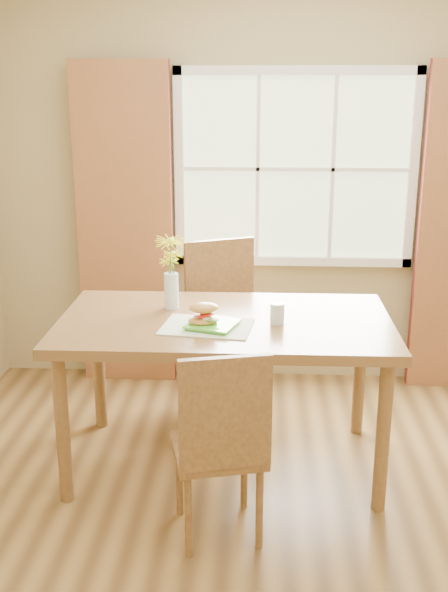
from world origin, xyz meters
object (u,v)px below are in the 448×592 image
chair_near (221,439)px  croissant_sandwich (204,314)px  water_glass (277,314)px  dining_table (225,335)px  flower_vase (171,265)px  chair_far (225,320)px

chair_near → croissant_sandwich: (-0.12, 0.56, 0.40)m
croissant_sandwich → water_glass: croissant_sandwich is taller
dining_table → chair_near: chair_near is taller
chair_near → flower_vase: flower_vase is taller
dining_table → chair_near: (0.02, -0.70, -0.24)m
croissant_sandwich → water_glass: size_ratio=1.57×
croissant_sandwich → flower_vase: 0.41m
dining_table → water_glass: water_glass is taller
flower_vase → dining_table: bearing=-29.2°
dining_table → croissant_sandwich: bearing=-125.0°
chair_far → croissant_sandwich: chair_far is taller
dining_table → chair_near: size_ratio=1.83×
croissant_sandwich → dining_table: bearing=44.1°
chair_near → flower_vase: (-0.32, 0.87, 0.57)m
chair_far → flower_vase: (-0.26, -0.54, 0.49)m
chair_far → flower_vase: 0.78m
chair_near → chair_far: (-0.06, 1.41, 0.08)m
chair_far → flower_vase: bearing=-140.4°
chair_near → chair_far: bearing=78.5°
water_glass → flower_vase: (-0.58, 0.23, 0.19)m
dining_table → water_glass: bearing=-12.6°
chair_far → croissant_sandwich: (-0.06, -0.85, 0.32)m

